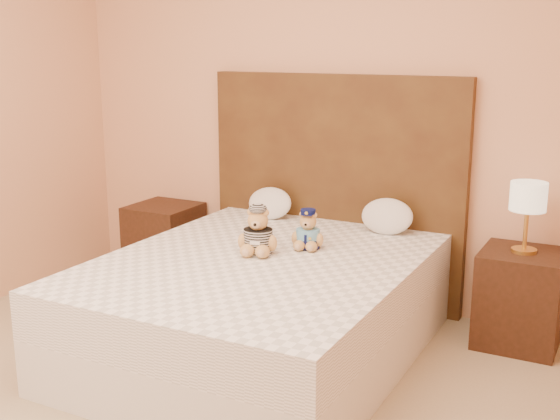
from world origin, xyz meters
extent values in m
cube|color=#DFA179|center=(0.00, 2.25, 1.35)|extent=(4.00, 0.04, 2.70)
cube|color=white|center=(0.00, 1.20, 0.15)|extent=(1.60, 2.00, 0.30)
cube|color=white|center=(0.00, 1.20, 0.43)|extent=(1.60, 2.00, 0.25)
cube|color=#543919|center=(0.00, 2.21, 0.75)|extent=(1.75, 0.08, 1.50)
cube|color=#3C1E13|center=(-1.25, 2.00, 0.28)|extent=(0.45, 0.45, 0.55)
cube|color=#3C1E13|center=(1.25, 2.00, 0.28)|extent=(0.45, 0.45, 0.55)
cylinder|color=gold|center=(1.25, 2.00, 0.56)|extent=(0.14, 0.14, 0.02)
cylinder|color=gold|center=(1.25, 2.00, 0.69)|extent=(0.02, 0.02, 0.26)
cylinder|color=beige|center=(1.25, 2.00, 0.87)|extent=(0.20, 0.20, 0.16)
ellipsoid|color=white|center=(-0.39, 2.03, 0.66)|extent=(0.31, 0.20, 0.22)
ellipsoid|color=white|center=(0.43, 2.03, 0.67)|extent=(0.33, 0.21, 0.23)
camera|label=1|loc=(1.79, -1.97, 1.70)|focal=45.00mm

